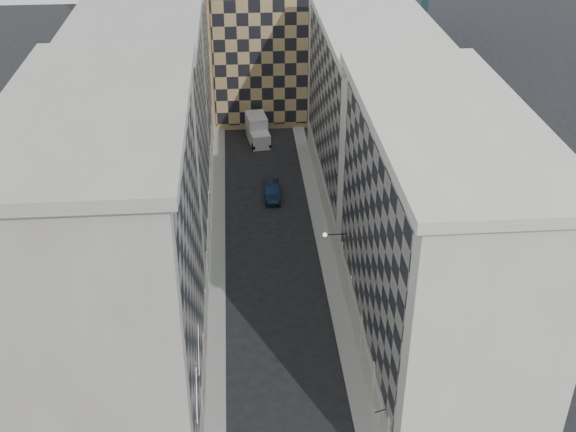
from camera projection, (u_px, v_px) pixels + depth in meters
sidewalk_west at (217, 260)px, 68.82m from camera, size 1.50×100.00×0.15m
sidewalk_east at (327, 255)px, 69.52m from camera, size 1.50×100.00×0.15m
bldg_left_a at (118, 277)px, 46.16m from camera, size 10.80×22.80×23.70m
bldg_left_b at (149, 141)px, 65.32m from camera, size 10.80×22.80×22.70m
bldg_left_c at (166, 67)px, 84.49m from camera, size 10.80×22.80×21.70m
bldg_right_a at (434, 248)px, 51.81m from camera, size 10.80×26.80×20.70m
bldg_right_b at (369, 112)px, 75.26m from camera, size 10.80×28.80×19.70m
tan_block at (270, 43)px, 97.13m from camera, size 16.80×14.80×18.80m
flagpoles_left at (198, 372)px, 44.13m from camera, size 0.10×6.33×2.33m
bracket_lamp at (327, 235)px, 61.20m from camera, size 1.98×0.36×0.36m
box_truck at (257, 130)px, 91.99m from camera, size 3.15×6.10×3.20m
dark_car at (272, 191)px, 79.22m from camera, size 1.67×4.78×1.57m
shop_sign at (377, 415)px, 46.62m from camera, size 0.80×0.70×0.80m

